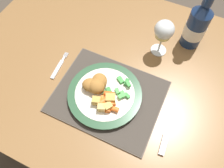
% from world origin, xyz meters
% --- Properties ---
extents(ground_plane, '(6.00, 6.00, 0.00)m').
position_xyz_m(ground_plane, '(0.00, 0.00, 0.00)').
color(ground_plane, '#4C4238').
extents(dining_table, '(1.21, 0.85, 0.74)m').
position_xyz_m(dining_table, '(0.00, 0.00, 0.64)').
color(dining_table, olive).
rests_on(dining_table, ground).
extents(placemat, '(0.36, 0.29, 0.01)m').
position_xyz_m(placemat, '(-0.01, -0.12, 0.74)').
color(placemat, brown).
rests_on(placemat, dining_table).
extents(dinner_plate, '(0.25, 0.25, 0.02)m').
position_xyz_m(dinner_plate, '(-0.02, -0.12, 0.76)').
color(dinner_plate, white).
rests_on(dinner_plate, placemat).
extents(breaded_croquettes, '(0.09, 0.09, 0.04)m').
position_xyz_m(breaded_croquettes, '(-0.05, -0.12, 0.78)').
color(breaded_croquettes, '#A87033').
rests_on(breaded_croquettes, dinner_plate).
extents(green_beans_pile, '(0.09, 0.10, 0.02)m').
position_xyz_m(green_beans_pile, '(0.02, -0.10, 0.77)').
color(green_beans_pile, '#4CA84C').
rests_on(green_beans_pile, dinner_plate).
extents(glazed_carrots, '(0.07, 0.08, 0.02)m').
position_xyz_m(glazed_carrots, '(0.01, -0.15, 0.78)').
color(glazed_carrots, orange).
rests_on(glazed_carrots, dinner_plate).
extents(fork, '(0.03, 0.12, 0.01)m').
position_xyz_m(fork, '(-0.22, -0.09, 0.74)').
color(fork, silver).
rests_on(fork, dining_table).
extents(table_knife, '(0.03, 0.18, 0.01)m').
position_xyz_m(table_knife, '(0.22, -0.16, 0.74)').
color(table_knife, silver).
rests_on(table_knife, dining_table).
extents(wine_glass, '(0.07, 0.07, 0.15)m').
position_xyz_m(wine_glass, '(0.08, 0.14, 0.85)').
color(wine_glass, silver).
rests_on(wine_glass, dining_table).
extents(bottle, '(0.08, 0.08, 0.24)m').
position_xyz_m(bottle, '(0.18, 0.23, 0.83)').
color(bottle, navy).
rests_on(bottle, dining_table).
extents(roast_potatoes, '(0.07, 0.07, 0.03)m').
position_xyz_m(roast_potatoes, '(0.00, -0.16, 0.78)').
color(roast_potatoes, '#DBB256').
rests_on(roast_potatoes, dinner_plate).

